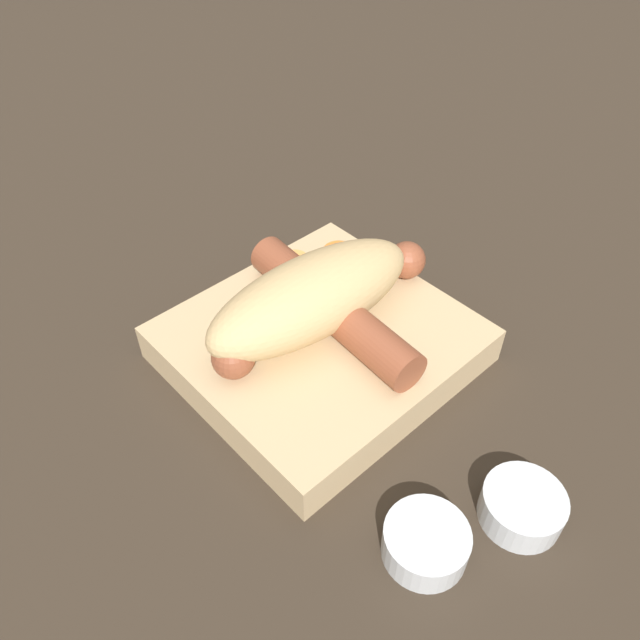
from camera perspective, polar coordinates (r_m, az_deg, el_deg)
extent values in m
plane|color=#33281E|center=(0.49, 0.00, -3.47)|extent=(3.00, 3.00, 0.00)
cube|color=tan|center=(0.48, 0.00, -2.21)|extent=(0.20, 0.19, 0.03)
ellipsoid|color=tan|center=(0.45, -0.37, 2.42)|extent=(0.18, 0.08, 0.05)
cylinder|color=brown|center=(0.46, 0.82, 1.29)|extent=(0.04, 0.17, 0.03)
sphere|color=brown|center=(0.43, -7.94, -3.41)|extent=(0.03, 0.03, 0.03)
sphere|color=brown|center=(0.51, 8.25, 5.25)|extent=(0.03, 0.03, 0.03)
cylinder|color=#F99E4C|center=(0.53, -2.31, 5.55)|extent=(0.03, 0.03, 0.00)
cylinder|color=orange|center=(0.53, 1.76, 6.23)|extent=(0.03, 0.03, 0.00)
cylinder|color=silver|center=(0.39, 9.63, -19.43)|extent=(0.05, 0.05, 0.02)
cylinder|color=maroon|center=(0.40, 9.52, -19.83)|extent=(0.04, 0.04, 0.01)
cylinder|color=silver|center=(0.42, 18.22, -15.67)|extent=(0.05, 0.05, 0.02)
cylinder|color=gold|center=(0.42, 18.03, -16.10)|extent=(0.04, 0.04, 0.01)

